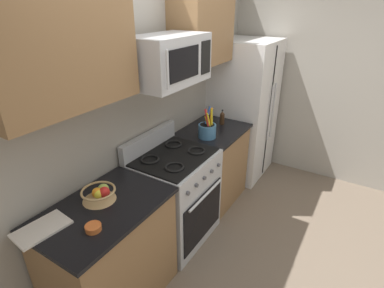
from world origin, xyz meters
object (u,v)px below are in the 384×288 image
object	(u,v)px
utensil_crock	(207,130)
fruit_basket	(99,194)
cutting_board	(42,229)
bottle_soy	(222,118)
microwave	(168,60)
range_oven	(175,196)
prep_bowl	(93,227)
refrigerator	(243,110)

from	to	relation	value
utensil_crock	fruit_basket	world-z (taller)	utensil_crock
cutting_board	bottle_soy	size ratio (longest dim) A/B	1.85
bottle_soy	cutting_board	bearing A→B (deg)	175.76
microwave	cutting_board	distance (m)	1.51
range_oven	bottle_soy	distance (m)	1.09
microwave	fruit_basket	size ratio (longest dim) A/B	2.91
fruit_basket	prep_bowl	bearing A→B (deg)	-140.04
fruit_basket	range_oven	bearing A→B (deg)	-5.51
refrigerator	bottle_soy	size ratio (longest dim) A/B	10.27
microwave	bottle_soy	distance (m)	1.25
cutting_board	range_oven	bearing A→B (deg)	-7.01
range_oven	fruit_basket	distance (m)	0.96
microwave	cutting_board	world-z (taller)	microwave
microwave	refrigerator	bearing A→B (deg)	-1.62
range_oven	bottle_soy	world-z (taller)	range_oven
refrigerator	utensil_crock	world-z (taller)	refrigerator
refrigerator	cutting_board	size ratio (longest dim) A/B	5.54
refrigerator	microwave	size ratio (longest dim) A/B	2.50
utensil_crock	cutting_board	world-z (taller)	utensil_crock
cutting_board	prep_bowl	world-z (taller)	prep_bowl
microwave	cutting_board	xyz separation A→B (m)	(-1.23, 0.12, -0.87)
utensil_crock	prep_bowl	xyz separation A→B (m)	(-1.61, -0.08, -0.06)
range_oven	cutting_board	size ratio (longest dim) A/B	3.37
refrigerator	prep_bowl	world-z (taller)	refrigerator
cutting_board	prep_bowl	distance (m)	0.33
fruit_basket	bottle_soy	distance (m)	1.79
refrigerator	utensil_crock	xyz separation A→B (m)	(-1.04, -0.03, 0.10)
refrigerator	cutting_board	bearing A→B (deg)	176.57
utensil_crock	bottle_soy	bearing A→B (deg)	4.76
utensil_crock	fruit_basket	bearing A→B (deg)	174.79
microwave	bottle_soy	xyz separation A→B (m)	(0.97, -0.04, -0.80)
bottle_soy	prep_bowl	xyz separation A→B (m)	(-2.03, -0.12, -0.06)
range_oven	refrigerator	world-z (taller)	refrigerator
refrigerator	cutting_board	distance (m)	2.82
range_oven	prep_bowl	world-z (taller)	range_oven
refrigerator	bottle_soy	world-z (taller)	refrigerator
microwave	prep_bowl	distance (m)	1.37
microwave	utensil_crock	size ratio (longest dim) A/B	2.13
utensil_crock	bottle_soy	world-z (taller)	utensil_crock
prep_bowl	refrigerator	bearing A→B (deg)	2.39
range_oven	prep_bowl	xyz separation A→B (m)	(-1.06, -0.13, 0.46)
range_oven	cutting_board	xyz separation A→B (m)	(-1.23, 0.15, 0.44)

